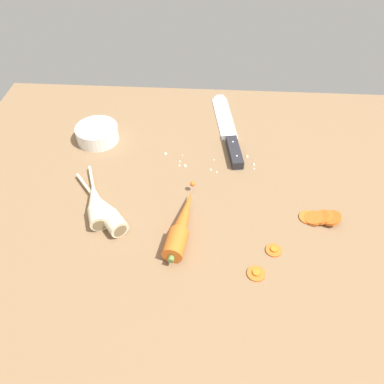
{
  "coord_description": "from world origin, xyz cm",
  "views": [
    {
      "loc": [
        3.86,
        -63.64,
        63.93
      ],
      "look_at": [
        0.0,
        -2.0,
        1.5
      ],
      "focal_mm": 36.42,
      "sensor_mm": 36.0,
      "label": 1
    }
  ],
  "objects_px": {
    "whole_carrot": "(182,224)",
    "carrot_slice_stray_near": "(256,273)",
    "chefs_knife": "(227,125)",
    "carrot_slice_stray_mid": "(274,250)",
    "parsnip_mid_left": "(105,210)",
    "prep_bowl": "(97,133)",
    "parsnip_front": "(96,203)",
    "carrot_slice_stack": "(320,217)"
  },
  "relations": [
    {
      "from": "whole_carrot",
      "to": "carrot_slice_stray_near",
      "type": "relative_size",
      "value": 6.32
    },
    {
      "from": "whole_carrot",
      "to": "parsnip_mid_left",
      "type": "distance_m",
      "value": 0.17
    },
    {
      "from": "chefs_knife",
      "to": "carrot_slice_stray_mid",
      "type": "distance_m",
      "value": 0.43
    },
    {
      "from": "carrot_slice_stray_mid",
      "to": "prep_bowl",
      "type": "distance_m",
      "value": 0.55
    },
    {
      "from": "carrot_slice_stray_near",
      "to": "carrot_slice_stray_mid",
      "type": "xyz_separation_m",
      "value": [
        0.04,
        0.06,
        0.0
      ]
    },
    {
      "from": "parsnip_mid_left",
      "to": "carrot_slice_stray_mid",
      "type": "xyz_separation_m",
      "value": [
        0.36,
        -0.07,
        -0.02
      ]
    },
    {
      "from": "chefs_knife",
      "to": "parsnip_front",
      "type": "bearing_deg",
      "value": -131.23
    },
    {
      "from": "prep_bowl",
      "to": "carrot_slice_stray_mid",
      "type": "bearing_deg",
      "value": -37.72
    },
    {
      "from": "whole_carrot",
      "to": "parsnip_front",
      "type": "bearing_deg",
      "value": 165.92
    },
    {
      "from": "chefs_knife",
      "to": "carrot_slice_stray_near",
      "type": "height_order",
      "value": "chefs_knife"
    },
    {
      "from": "parsnip_front",
      "to": "carrot_slice_stack",
      "type": "bearing_deg",
      "value": -0.06
    },
    {
      "from": "chefs_knife",
      "to": "carrot_slice_stray_mid",
      "type": "height_order",
      "value": "chefs_knife"
    },
    {
      "from": "whole_carrot",
      "to": "carrot_slice_stack",
      "type": "xyz_separation_m",
      "value": [
        0.29,
        0.05,
        -0.01
      ]
    },
    {
      "from": "prep_bowl",
      "to": "parsnip_mid_left",
      "type": "bearing_deg",
      "value": -73.45
    },
    {
      "from": "carrot_slice_stray_mid",
      "to": "carrot_slice_stack",
      "type": "bearing_deg",
      "value": 40.08
    },
    {
      "from": "carrot_slice_stray_near",
      "to": "carrot_slice_stray_mid",
      "type": "relative_size",
      "value": 1.09
    },
    {
      "from": "chefs_knife",
      "to": "carrot_slice_stack",
      "type": "distance_m",
      "value": 0.38
    },
    {
      "from": "carrot_slice_stack",
      "to": "parsnip_front",
      "type": "bearing_deg",
      "value": 179.94
    },
    {
      "from": "carrot_slice_stack",
      "to": "carrot_slice_stray_mid",
      "type": "distance_m",
      "value": 0.14
    },
    {
      "from": "whole_carrot",
      "to": "carrot_slice_stack",
      "type": "bearing_deg",
      "value": 9.24
    },
    {
      "from": "whole_carrot",
      "to": "carrot_slice_stack",
      "type": "relative_size",
      "value": 2.6
    },
    {
      "from": "carrot_slice_stack",
      "to": "carrot_slice_stray_near",
      "type": "bearing_deg",
      "value": -134.51
    },
    {
      "from": "parsnip_mid_left",
      "to": "prep_bowl",
      "type": "height_order",
      "value": "same"
    },
    {
      "from": "whole_carrot",
      "to": "carrot_slice_stray_near",
      "type": "distance_m",
      "value": 0.18
    },
    {
      "from": "carrot_slice_stray_near",
      "to": "whole_carrot",
      "type": "bearing_deg",
      "value": 147.05
    },
    {
      "from": "carrot_slice_stack",
      "to": "prep_bowl",
      "type": "height_order",
      "value": "prep_bowl"
    },
    {
      "from": "parsnip_front",
      "to": "whole_carrot",
      "type": "bearing_deg",
      "value": -14.08
    },
    {
      "from": "parsnip_front",
      "to": "carrot_slice_stray_mid",
      "type": "height_order",
      "value": "parsnip_front"
    },
    {
      "from": "carrot_slice_stack",
      "to": "carrot_slice_stray_near",
      "type": "distance_m",
      "value": 0.2
    },
    {
      "from": "parsnip_mid_left",
      "to": "chefs_knife",
      "type": "bearing_deg",
      "value": 52.65
    },
    {
      "from": "whole_carrot",
      "to": "parsnip_front",
      "type": "distance_m",
      "value": 0.2
    },
    {
      "from": "parsnip_front",
      "to": "prep_bowl",
      "type": "distance_m",
      "value": 0.25
    },
    {
      "from": "whole_carrot",
      "to": "parsnip_front",
      "type": "height_order",
      "value": "whole_carrot"
    },
    {
      "from": "parsnip_mid_left",
      "to": "carrot_slice_stray_near",
      "type": "xyz_separation_m",
      "value": [
        0.32,
        -0.13,
        -0.02
      ]
    },
    {
      "from": "carrot_slice_stray_mid",
      "to": "whole_carrot",
      "type": "bearing_deg",
      "value": 167.91
    },
    {
      "from": "carrot_slice_stack",
      "to": "carrot_slice_stray_near",
      "type": "height_order",
      "value": "carrot_slice_stack"
    },
    {
      "from": "parsnip_front",
      "to": "carrot_slice_stray_mid",
      "type": "distance_m",
      "value": 0.39
    },
    {
      "from": "carrot_slice_stray_mid",
      "to": "prep_bowl",
      "type": "bearing_deg",
      "value": 142.28
    },
    {
      "from": "parsnip_front",
      "to": "carrot_slice_stack",
      "type": "xyz_separation_m",
      "value": [
        0.48,
        -0.0,
        -0.01
      ]
    },
    {
      "from": "carrot_slice_stray_near",
      "to": "parsnip_front",
      "type": "bearing_deg",
      "value": 156.96
    },
    {
      "from": "parsnip_front",
      "to": "prep_bowl",
      "type": "relative_size",
      "value": 1.77
    },
    {
      "from": "chefs_knife",
      "to": "prep_bowl",
      "type": "bearing_deg",
      "value": -167.19
    }
  ]
}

